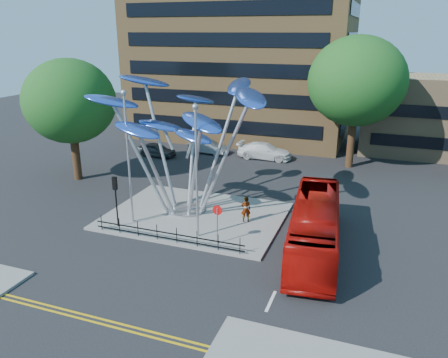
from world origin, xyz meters
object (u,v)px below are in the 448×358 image
at_px(tree_left, 70,101).
at_px(parked_car_left, 157,150).
at_px(pedestrian, 246,209).
at_px(traffic_light_island, 115,191).
at_px(parked_car_right, 265,151).
at_px(leaf_sculpture, 183,117).
at_px(street_lamp_left, 128,147).
at_px(no_entry_sign_island, 217,218).
at_px(street_lamp_right, 196,160).
at_px(red_bus, 315,226).
at_px(tree_right, 357,81).
at_px(parked_car_mid, 208,147).

relative_size(tree_left, parked_car_left, 2.52).
bearing_deg(tree_left, pedestrian, -13.04).
height_order(traffic_light_island, parked_car_right, traffic_light_island).
distance_m(leaf_sculpture, pedestrian, 7.52).
relative_size(street_lamp_left, traffic_light_island, 2.57).
height_order(street_lamp_left, pedestrian, street_lamp_left).
bearing_deg(street_lamp_left, no_entry_sign_island, -8.61).
distance_m(street_lamp_left, pedestrian, 8.75).
height_order(tree_left, pedestrian, tree_left).
xyz_separation_m(street_lamp_right, traffic_light_island, (-5.50, -0.50, -2.48)).
relative_size(tree_left, street_lamp_left, 1.17).
relative_size(red_bus, parked_car_right, 2.01).
relative_size(street_lamp_left, parked_car_left, 2.15).
relative_size(street_lamp_right, no_entry_sign_island, 3.39).
bearing_deg(street_lamp_right, leaf_sculpture, 124.91).
distance_m(traffic_light_island, pedestrian, 8.61).
height_order(tree_right, street_lamp_right, tree_right).
relative_size(tree_right, tree_left, 1.17).
height_order(pedestrian, parked_car_left, pedestrian).
distance_m(tree_right, pedestrian, 18.14).
bearing_deg(leaf_sculpture, street_lamp_right, -55.09).
bearing_deg(parked_car_left, red_bus, -124.23).
relative_size(tree_left, traffic_light_island, 3.01).
distance_m(red_bus, pedestrian, 5.43).
xyz_separation_m(leaf_sculpture, no_entry_sign_island, (4.07, -4.16, -5.06)).
xyz_separation_m(tree_left, parked_car_right, (13.67, 11.91, -6.00)).
relative_size(no_entry_sign_island, parked_car_mid, 0.58).
bearing_deg(pedestrian, red_bus, 131.07).
distance_m(leaf_sculpture, street_lamp_left, 4.28).
distance_m(street_lamp_right, no_entry_sign_island, 3.64).
relative_size(tree_right, no_entry_sign_island, 4.94).
xyz_separation_m(traffic_light_island, no_entry_sign_island, (7.00, 0.02, -0.80)).
height_order(leaf_sculpture, no_entry_sign_island, leaf_sculpture).
bearing_deg(parked_car_right, street_lamp_left, 167.61).
height_order(tree_left, street_lamp_left, tree_left).
height_order(red_bus, parked_car_left, red_bus).
distance_m(tree_right, parked_car_mid, 16.27).
relative_size(traffic_light_island, parked_car_right, 0.62).
bearing_deg(parked_car_right, tree_left, 131.43).
xyz_separation_m(leaf_sculpture, traffic_light_island, (-2.93, -4.18, -4.26)).
xyz_separation_m(street_lamp_right, no_entry_sign_island, (1.50, -0.48, -3.28)).
relative_size(street_lamp_right, red_bus, 0.75).
distance_m(leaf_sculpture, street_lamp_right, 4.83).
height_order(no_entry_sign_island, parked_car_mid, no_entry_sign_island).
bearing_deg(tree_left, red_bus, -15.78).
bearing_deg(tree_right, street_lamp_left, -124.05).
height_order(street_lamp_right, red_bus, street_lamp_right).
distance_m(leaf_sculpture, no_entry_sign_island, 7.71).
distance_m(red_bus, parked_car_left, 23.88).
relative_size(traffic_light_island, no_entry_sign_island, 1.40).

